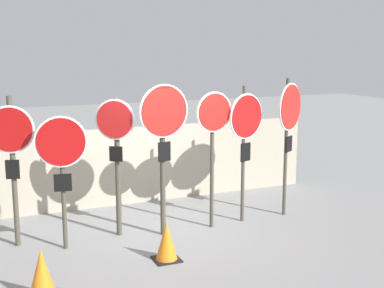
{
  "coord_description": "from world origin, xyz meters",
  "views": [
    {
      "loc": [
        -3.05,
        -8.42,
        3.2
      ],
      "look_at": [
        0.57,
        0.0,
        1.48
      ],
      "focal_mm": 50.0,
      "sensor_mm": 36.0,
      "label": 1
    }
  ],
  "objects_px": {
    "stop_sign_6": "(289,118)",
    "stop_sign_1": "(62,155)",
    "stop_sign_3": "(164,131)",
    "traffic_cone_0": "(42,275)",
    "stop_sign_5": "(246,128)",
    "traffic_cone_1": "(166,241)",
    "stop_sign_2": "(116,144)",
    "stop_sign_0": "(11,148)",
    "stop_sign_4": "(214,130)"
  },
  "relations": [
    {
      "from": "stop_sign_1",
      "to": "stop_sign_4",
      "type": "distance_m",
      "value": 2.59
    },
    {
      "from": "stop_sign_2",
      "to": "stop_sign_3",
      "type": "distance_m",
      "value": 0.81
    },
    {
      "from": "stop_sign_3",
      "to": "stop_sign_6",
      "type": "bearing_deg",
      "value": -5.0
    },
    {
      "from": "stop_sign_1",
      "to": "stop_sign_3",
      "type": "bearing_deg",
      "value": 9.96
    },
    {
      "from": "stop_sign_0",
      "to": "stop_sign_3",
      "type": "distance_m",
      "value": 2.4
    },
    {
      "from": "stop_sign_3",
      "to": "traffic_cone_1",
      "type": "height_order",
      "value": "stop_sign_3"
    },
    {
      "from": "stop_sign_0",
      "to": "stop_sign_1",
      "type": "height_order",
      "value": "stop_sign_0"
    },
    {
      "from": "stop_sign_1",
      "to": "traffic_cone_0",
      "type": "bearing_deg",
      "value": -99.11
    },
    {
      "from": "stop_sign_1",
      "to": "stop_sign_5",
      "type": "distance_m",
      "value": 3.26
    },
    {
      "from": "traffic_cone_1",
      "to": "stop_sign_2",
      "type": "bearing_deg",
      "value": 106.35
    },
    {
      "from": "stop_sign_0",
      "to": "traffic_cone_1",
      "type": "bearing_deg",
      "value": -19.81
    },
    {
      "from": "stop_sign_0",
      "to": "traffic_cone_1",
      "type": "height_order",
      "value": "stop_sign_0"
    },
    {
      "from": "stop_sign_6",
      "to": "stop_sign_0",
      "type": "bearing_deg",
      "value": 143.95
    },
    {
      "from": "stop_sign_3",
      "to": "stop_sign_5",
      "type": "bearing_deg",
      "value": -3.99
    },
    {
      "from": "stop_sign_3",
      "to": "stop_sign_0",
      "type": "bearing_deg",
      "value": 161.03
    },
    {
      "from": "stop_sign_0",
      "to": "stop_sign_1",
      "type": "distance_m",
      "value": 0.82
    },
    {
      "from": "stop_sign_5",
      "to": "stop_sign_4",
      "type": "bearing_deg",
      "value": 167.73
    },
    {
      "from": "stop_sign_1",
      "to": "stop_sign_2",
      "type": "height_order",
      "value": "stop_sign_2"
    },
    {
      "from": "stop_sign_6",
      "to": "stop_sign_1",
      "type": "bearing_deg",
      "value": 149.35
    },
    {
      "from": "stop_sign_5",
      "to": "traffic_cone_1",
      "type": "distance_m",
      "value": 2.66
    },
    {
      "from": "stop_sign_3",
      "to": "traffic_cone_0",
      "type": "bearing_deg",
      "value": -152.7
    },
    {
      "from": "stop_sign_0",
      "to": "stop_sign_3",
      "type": "height_order",
      "value": "stop_sign_3"
    },
    {
      "from": "stop_sign_0",
      "to": "stop_sign_5",
      "type": "bearing_deg",
      "value": 11.17
    },
    {
      "from": "stop_sign_6",
      "to": "traffic_cone_0",
      "type": "relative_size",
      "value": 3.85
    },
    {
      "from": "stop_sign_5",
      "to": "traffic_cone_0",
      "type": "relative_size",
      "value": 3.68
    },
    {
      "from": "stop_sign_5",
      "to": "stop_sign_3",
      "type": "bearing_deg",
      "value": 165.11
    },
    {
      "from": "stop_sign_0",
      "to": "stop_sign_1",
      "type": "xyz_separation_m",
      "value": [
        0.69,
        -0.44,
        -0.09
      ]
    },
    {
      "from": "stop_sign_1",
      "to": "traffic_cone_0",
      "type": "xyz_separation_m",
      "value": [
        -0.57,
        -1.59,
        -1.19
      ]
    },
    {
      "from": "traffic_cone_1",
      "to": "stop_sign_6",
      "type": "bearing_deg",
      "value": 21.57
    },
    {
      "from": "stop_sign_2",
      "to": "traffic_cone_1",
      "type": "bearing_deg",
      "value": -39.22
    },
    {
      "from": "stop_sign_4",
      "to": "traffic_cone_0",
      "type": "relative_size",
      "value": 3.59
    },
    {
      "from": "stop_sign_2",
      "to": "stop_sign_6",
      "type": "distance_m",
      "value": 3.25
    },
    {
      "from": "stop_sign_0",
      "to": "traffic_cone_1",
      "type": "relative_size",
      "value": 4.04
    },
    {
      "from": "stop_sign_4",
      "to": "stop_sign_5",
      "type": "height_order",
      "value": "stop_sign_5"
    },
    {
      "from": "stop_sign_2",
      "to": "stop_sign_5",
      "type": "relative_size",
      "value": 0.95
    },
    {
      "from": "stop_sign_4",
      "to": "traffic_cone_1",
      "type": "relative_size",
      "value": 4.03
    },
    {
      "from": "stop_sign_5",
      "to": "traffic_cone_1",
      "type": "xyz_separation_m",
      "value": [
        -1.93,
        -1.11,
        -1.45
      ]
    },
    {
      "from": "stop_sign_1",
      "to": "stop_sign_3",
      "type": "distance_m",
      "value": 1.68
    },
    {
      "from": "stop_sign_6",
      "to": "traffic_cone_1",
      "type": "xyz_separation_m",
      "value": [
        -2.85,
        -1.13,
        -1.56
      ]
    },
    {
      "from": "stop_sign_6",
      "to": "stop_sign_2",
      "type": "bearing_deg",
      "value": 144.85
    },
    {
      "from": "stop_sign_2",
      "to": "stop_sign_6",
      "type": "bearing_deg",
      "value": 31.36
    },
    {
      "from": "traffic_cone_0",
      "to": "stop_sign_4",
      "type": "bearing_deg",
      "value": 26.91
    },
    {
      "from": "stop_sign_3",
      "to": "stop_sign_4",
      "type": "height_order",
      "value": "stop_sign_3"
    },
    {
      "from": "stop_sign_3",
      "to": "stop_sign_4",
      "type": "relative_size",
      "value": 1.07
    },
    {
      "from": "stop_sign_1",
      "to": "stop_sign_2",
      "type": "relative_size",
      "value": 0.91
    },
    {
      "from": "stop_sign_5",
      "to": "stop_sign_6",
      "type": "bearing_deg",
      "value": -17.64
    },
    {
      "from": "stop_sign_0",
      "to": "stop_sign_2",
      "type": "height_order",
      "value": "stop_sign_0"
    },
    {
      "from": "stop_sign_4",
      "to": "traffic_cone_1",
      "type": "distance_m",
      "value": 2.19
    },
    {
      "from": "stop_sign_4",
      "to": "stop_sign_2",
      "type": "bearing_deg",
      "value": 162.83
    },
    {
      "from": "stop_sign_3",
      "to": "stop_sign_6",
      "type": "relative_size",
      "value": 0.99
    }
  ]
}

